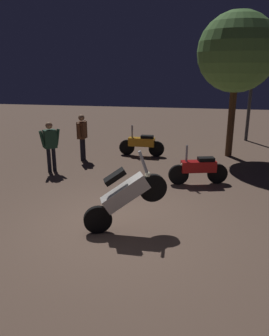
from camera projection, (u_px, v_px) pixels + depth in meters
ground_plane at (117, 225)px, 6.86m from camera, size 40.00×40.00×0.00m
motorcycle_white_foreground at (125, 196)px, 6.44m from camera, size 1.58×0.71×1.63m
motorcycle_red_parked_left at (199, 169)px, 9.12m from camera, size 1.63×0.54×1.11m
motorcycle_orange_parked_right at (142, 144)px, 12.00m from camera, size 1.66×0.33×1.11m
person_rider_beside at (50, 143)px, 10.05m from camera, size 0.53×0.52×1.55m
person_bystander_far at (82, 133)px, 11.30m from camera, size 0.27×0.66×1.59m
streetlamp_near at (253, 68)px, 13.66m from camera, size 0.36×0.36×4.82m
tree_left_bg at (237, 53)px, 11.05m from camera, size 2.66×2.66×4.92m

